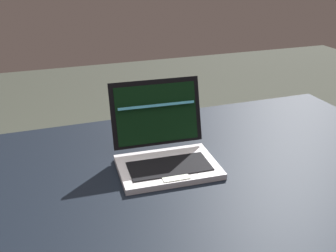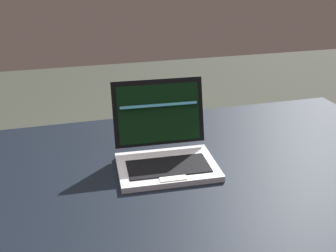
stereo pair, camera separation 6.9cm
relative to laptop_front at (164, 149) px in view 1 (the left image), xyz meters
name	(u,v)px [view 1 (the left image)]	position (x,y,z in m)	size (l,w,h in m)	color
desk	(152,199)	(-0.05, -0.06, -0.11)	(1.63, 0.83, 0.75)	black
laptop_front	(164,149)	(0.00, 0.00, 0.00)	(0.28, 0.25, 0.21)	white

